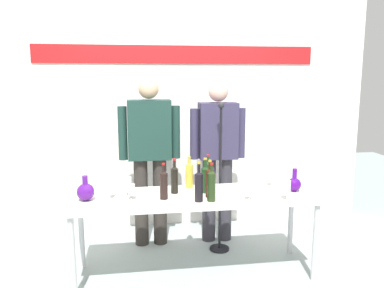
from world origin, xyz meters
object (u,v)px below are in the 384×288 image
Objects in this scene: wine_bottle_4 at (211,185)px; wine_bottle_7 at (205,178)px; display_table at (195,202)px; presenter_right at (218,152)px; wine_glass_left_0 at (109,186)px; wine_glass_right_2 at (287,186)px; decanter_blue_right at (294,184)px; presenter_left at (150,151)px; wine_glass_left_1 at (131,189)px; wine_bottle_0 at (208,173)px; wine_glass_right_0 at (249,189)px; wine_bottle_6 at (164,184)px; wine_bottle_2 at (175,178)px; wine_bottle_1 at (199,185)px; decanter_blue_left at (86,191)px; microphone_stand at (220,202)px; wine_bottle_3 at (210,181)px; wine_glass_right_1 at (272,175)px; wine_bottle_5 at (189,174)px; wine_glass_left_2 at (128,183)px.

wine_bottle_4 is 0.25m from wine_bottle_7.
display_table is 1.26× the size of presenter_right.
wine_glass_right_2 is (1.46, -0.25, 0.01)m from wine_glass_left_0.
decanter_blue_right is 1.46m from presenter_left.
wine_bottle_4 is 2.38× the size of wine_glass_left_1.
wine_bottle_0 is 0.74m from wine_glass_right_2.
wine_bottle_6 is at bearing 167.83° from wine_glass_right_0.
presenter_left reaches higher than wine_bottle_2.
decanter_blue_right is at bearing 55.26° from wine_glass_right_2.
wine_glass_right_0 is (0.41, -0.04, -0.04)m from wine_bottle_1.
decanter_blue_right is at bearing 0.00° from decanter_blue_left.
wine_glass_right_0 is at bearing -85.75° from presenter_right.
presenter_right is 1.18m from wine_glass_left_1.
presenter_left reaches higher than decanter_blue_right.
wine_bottle_0 reaches higher than wine_glass_right_0.
microphone_stand is (0.87, 0.51, -0.33)m from wine_glass_left_1.
decanter_blue_left is at bearing 176.83° from wine_bottle_3.
presenter_right is 5.50× the size of wine_bottle_6.
wine_bottle_1 is at bearing -111.46° from presenter_right.
wine_bottle_2 is 0.92m from wine_glass_right_1.
wine_bottle_3 reaches higher than wine_glass_left_0.
decanter_blue_right is 1.34× the size of wine_glass_right_1.
wine_bottle_7 reaches higher than wine_bottle_5.
wine_glass_right_0 is at bearing -156.71° from decanter_blue_right.
presenter_right is 5.45× the size of wine_bottle_7.
wine_bottle_0 is at bearing 22.69° from wine_bottle_2.
wine_bottle_0 is at bearing -126.18° from microphone_stand.
wine_glass_right_1 is at bearing 28.23° from wine_bottle_4.
microphone_stand is at bearing 145.60° from wine_glass_right_1.
wine_glass_left_1 is at bearing -151.06° from wine_bottle_5.
presenter_left is 10.31× the size of wine_glass_right_2.
wine_glass_left_0 is 0.17m from wine_glass_left_2.
microphone_stand is at bearing 40.96° from wine_bottle_6.
presenter_left is 5.58× the size of wine_bottle_2.
wine_glass_right_1 is (1.10, -0.54, -0.16)m from presenter_left.
wine_glass_right_1 is (1.29, 0.22, 0.02)m from wine_glass_left_1.
wine_bottle_5 is at bearing 15.39° from decanter_blue_left.
decanter_blue_left is 0.68× the size of wine_bottle_2.
display_table is 0.23m from wine_bottle_7.
wine_bottle_1 is (-0.89, -0.16, 0.07)m from decanter_blue_right.
wine_bottle_7 reaches higher than wine_glass_right_2.
decanter_blue_right is 1.17m from wine_bottle_6.
wine_glass_left_0 is (-0.83, -0.07, -0.02)m from wine_bottle_7.
wine_bottle_0 is at bearing -4.78° from wine_bottle_5.
decanter_blue_right is 0.95m from wine_bottle_5.
wine_bottle_3 is at bearing -28.70° from wine_bottle_2.
presenter_right is 0.69m from wine_glass_right_1.
wine_bottle_5 is 0.40m from wine_bottle_6.
wine_bottle_7 is at bearing 30.66° from display_table.
microphone_stand is at bearing 98.01° from wine_glass_right_0.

